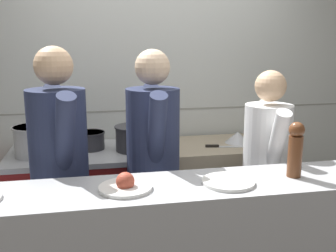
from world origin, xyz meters
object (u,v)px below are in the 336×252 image
object	(u,v)px
plated_dish_appetiser	(125,185)
stock_pot	(34,140)
chefs_knife	(225,146)
braising_pot	(134,137)
mixing_bowl_steel	(238,137)
plated_dish_dessert	(228,182)
chef_sous	(153,165)
pepper_mill	(295,148)
chef_line	(266,172)
sauce_pot	(90,140)
oven_range	(89,204)
chef_head_cook	(60,172)

from	to	relation	value
plated_dish_appetiser	stock_pot	bearing A→B (deg)	116.74
chefs_knife	braising_pot	bearing A→B (deg)	174.90
mixing_bowl_steel	plated_dish_dessert	xyz separation A→B (m)	(-0.53, -1.24, 0.09)
chefs_knife	plated_dish_dessert	distance (m)	1.19
braising_pot	chef_sous	size ratio (longest dim) A/B	0.18
pepper_mill	stock_pot	bearing A→B (deg)	142.77
chefs_knife	chef_line	distance (m)	0.58
plated_dish_appetiser	pepper_mill	bearing A→B (deg)	0.91
sauce_pot	chef_line	distance (m)	1.40
stock_pot	plated_dish_appetiser	xyz separation A→B (m)	(0.59, -1.17, 0.03)
braising_pot	pepper_mill	size ratio (longest dim) A/B	1.00
stock_pot	plated_dish_appetiser	bearing A→B (deg)	-63.26
oven_range	mixing_bowl_steel	bearing A→B (deg)	0.18
mixing_bowl_steel	oven_range	bearing A→B (deg)	-179.82
plated_dish_dessert	pepper_mill	size ratio (longest dim) A/B	0.91
sauce_pot	braising_pot	distance (m)	0.36
sauce_pot	chef_line	bearing A→B (deg)	-32.11
oven_range	chef_head_cook	size ratio (longest dim) A/B	0.70
oven_range	plated_dish_appetiser	size ratio (longest dim) A/B	4.51
pepper_mill	chef_head_cook	bearing A→B (deg)	158.28
braising_pot	stock_pot	bearing A→B (deg)	-179.53
oven_range	sauce_pot	size ratio (longest dim) A/B	5.11
chef_head_cook	chef_line	distance (m)	1.37
chef_line	pepper_mill	bearing A→B (deg)	-90.52
chefs_knife	plated_dish_dessert	bearing A→B (deg)	-108.67
pepper_mill	oven_range	bearing A→B (deg)	133.29
chef_head_cook	braising_pot	bearing A→B (deg)	35.98
stock_pot	chef_head_cook	xyz separation A→B (m)	(0.23, -0.64, -0.06)
plated_dish_dessert	pepper_mill	distance (m)	0.42
plated_dish_dessert	chef_sous	distance (m)	0.69
chef_head_cook	chef_line	world-z (taller)	chef_head_cook
chef_head_cook	chef_sous	world-z (taller)	chef_head_cook
braising_pot	sauce_pot	bearing A→B (deg)	163.31
plated_dish_dessert	chef_sous	bearing A→B (deg)	115.88
stock_pot	chef_head_cook	bearing A→B (deg)	-70.31
stock_pot	chef_line	size ratio (longest dim) A/B	0.20
pepper_mill	braising_pot	bearing A→B (deg)	123.16
mixing_bowl_steel	pepper_mill	bearing A→B (deg)	-96.66
plated_dish_appetiser	plated_dish_dessert	xyz separation A→B (m)	(0.54, -0.02, -0.01)
oven_range	chefs_knife	bearing A→B (deg)	-5.72
stock_pot	braising_pot	size ratio (longest dim) A/B	1.03
chefs_knife	plated_dish_dessert	xyz separation A→B (m)	(-0.38, -1.12, 0.13)
chef_head_cook	oven_range	bearing A→B (deg)	62.95
oven_range	chef_line	world-z (taller)	chef_line
chefs_knife	chef_line	bearing A→B (deg)	-80.58
chefs_knife	stock_pot	bearing A→B (deg)	177.71
sauce_pot	chef_line	size ratio (longest dim) A/B	0.15
stock_pot	braising_pot	distance (m)	0.76
mixing_bowl_steel	chef_line	size ratio (longest dim) A/B	0.14
chef_sous	braising_pot	bearing A→B (deg)	99.22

